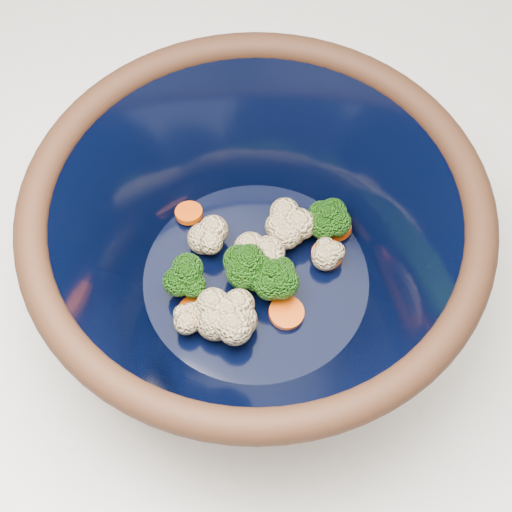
# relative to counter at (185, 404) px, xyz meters

# --- Properties ---
(ground) EXTENTS (3.00, 3.00, 0.00)m
(ground) POSITION_rel_counter_xyz_m (0.00, 0.00, -0.45)
(ground) COLOR #9E7A54
(ground) RESTS_ON ground
(counter) EXTENTS (1.20, 1.20, 0.90)m
(counter) POSITION_rel_counter_xyz_m (0.00, 0.00, 0.00)
(counter) COLOR white
(counter) RESTS_ON ground
(mixing_bowl) EXTENTS (0.38, 0.38, 0.16)m
(mixing_bowl) POSITION_rel_counter_xyz_m (0.11, 0.03, 0.54)
(mixing_bowl) COLOR black
(mixing_bowl) RESTS_ON counter
(vegetable_pile) EXTENTS (0.16, 0.18, 0.05)m
(vegetable_pile) POSITION_rel_counter_xyz_m (0.11, 0.03, 0.51)
(vegetable_pile) COLOR #608442
(vegetable_pile) RESTS_ON mixing_bowl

